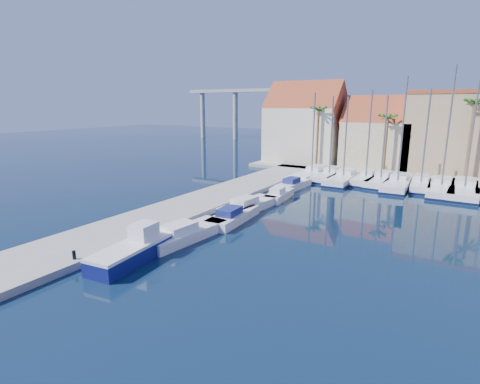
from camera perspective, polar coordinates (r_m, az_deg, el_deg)
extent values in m
plane|color=black|center=(21.87, -13.40, -14.69)|extent=(260.00, 260.00, 0.00)
cube|color=gray|center=(36.77, -8.68, -2.50)|extent=(6.00, 77.00, 0.50)
cube|color=gray|center=(62.37, 27.39, 2.62)|extent=(54.00, 16.00, 0.50)
cylinder|color=black|center=(26.28, -23.96, -8.77)|extent=(0.23, 0.23, 0.57)
cube|color=navy|center=(25.94, -16.12, -9.12)|extent=(2.81, 6.60, 0.96)
cube|color=white|center=(25.73, -16.20, -7.91)|extent=(2.81, 6.60, 0.21)
cube|color=white|center=(26.43, -14.46, -5.87)|extent=(1.56, 1.85, 1.17)
cube|color=white|center=(29.23, -8.21, -6.33)|extent=(3.04, 7.59, 0.80)
cube|color=white|center=(28.52, -9.31, -5.38)|extent=(1.89, 2.73, 0.60)
cube|color=white|center=(33.15, -1.08, -3.82)|extent=(2.63, 6.77, 0.80)
cube|color=navy|center=(32.39, -1.63, -2.94)|extent=(1.66, 2.43, 0.60)
cube|color=white|center=(36.68, 1.38, -2.14)|extent=(2.90, 7.49, 0.80)
cube|color=white|center=(35.92, 0.72, -1.32)|extent=(1.83, 2.68, 0.60)
cube|color=white|center=(41.05, 5.96, -0.55)|extent=(2.19, 5.48, 0.80)
cube|color=white|center=(40.40, 5.72, 0.26)|extent=(1.36, 1.97, 0.60)
cube|color=white|center=(46.68, 8.20, 1.07)|extent=(2.31, 6.31, 0.80)
cube|color=navy|center=(45.99, 7.88, 1.79)|extent=(1.50, 2.25, 0.60)
cube|color=white|center=(53.77, 11.09, 2.66)|extent=(3.35, 10.21, 1.00)
cube|color=#0B1639|center=(53.83, 11.07, 2.33)|extent=(3.41, 10.28, 0.28)
cube|color=white|center=(54.54, 11.57, 3.64)|extent=(2.05, 3.14, 0.60)
cylinder|color=slate|center=(52.59, 11.13, 8.82)|extent=(0.20, 0.20, 10.63)
cube|color=white|center=(53.21, 13.58, 2.43)|extent=(2.38, 9.06, 1.00)
cube|color=#0B1639|center=(53.27, 13.56, 2.09)|extent=(2.44, 9.12, 0.28)
cube|color=white|center=(53.92, 13.93, 3.41)|extent=(1.66, 2.72, 0.60)
cylinder|color=slate|center=(52.06, 13.75, 8.42)|extent=(0.20, 0.20, 10.20)
cube|color=white|center=(51.94, 15.60, 2.05)|extent=(2.82, 10.60, 1.00)
cube|color=#0B1639|center=(52.00, 15.58, 1.71)|extent=(2.88, 10.66, 0.28)
cube|color=white|center=(52.80, 15.97, 3.09)|extent=(1.95, 3.19, 0.60)
cylinder|color=slate|center=(50.69, 15.83, 8.11)|extent=(0.20, 0.20, 10.08)
cube|color=white|center=(52.08, 18.69, 1.87)|extent=(2.19, 8.38, 1.00)
cube|color=#0B1639|center=(52.14, 18.67, 1.53)|extent=(2.25, 8.44, 0.28)
cube|color=white|center=(52.74, 18.96, 2.87)|extent=(1.53, 2.52, 0.60)
cylinder|color=slate|center=(50.91, 19.08, 8.38)|extent=(0.20, 0.20, 10.91)
cube|color=white|center=(51.68, 20.76, 1.62)|extent=(2.99, 9.30, 1.00)
cube|color=#0B1639|center=(51.74, 20.73, 1.28)|extent=(3.05, 9.36, 0.28)
cube|color=white|center=(52.41, 21.09, 2.64)|extent=(1.85, 2.85, 0.60)
cylinder|color=slate|center=(50.49, 21.15, 7.81)|extent=(0.20, 0.20, 10.25)
cube|color=white|center=(50.53, 22.91, 1.19)|extent=(3.00, 10.49, 1.00)
cube|color=#0B1639|center=(50.59, 22.88, 0.84)|extent=(3.06, 10.56, 0.28)
cube|color=white|center=(51.40, 23.14, 2.27)|extent=(1.98, 3.18, 0.60)
cylinder|color=slate|center=(49.17, 23.53, 8.69)|extent=(0.20, 0.20, 12.32)
cube|color=white|center=(50.89, 25.81, 0.99)|extent=(2.77, 8.31, 1.00)
cube|color=#0B1639|center=(50.95, 25.78, 0.64)|extent=(2.83, 8.37, 0.28)
cube|color=white|center=(51.54, 25.93, 2.03)|extent=(1.68, 2.56, 0.60)
cylinder|color=slate|center=(49.70, 26.49, 7.61)|extent=(0.20, 0.20, 10.89)
cube|color=white|center=(50.04, 28.31, 0.54)|extent=(3.14, 10.71, 1.00)
cube|color=#0B1639|center=(50.11, 28.27, 0.18)|extent=(3.20, 10.77, 0.28)
cube|color=white|center=(50.94, 28.44, 1.64)|extent=(2.05, 3.25, 0.60)
cylinder|color=slate|center=(48.64, 29.22, 8.68)|extent=(0.20, 0.20, 13.34)
cube|color=white|center=(50.38, 31.01, 0.30)|extent=(3.26, 11.66, 1.00)
cube|color=#0B1639|center=(50.44, 30.97, -0.05)|extent=(3.32, 11.72, 0.28)
cube|color=white|center=(51.37, 31.17, 1.41)|extent=(2.18, 3.52, 0.60)
cylinder|color=slate|center=(48.93, 31.99, 8.45)|extent=(0.20, 0.20, 13.45)
cube|color=beige|center=(65.24, 9.89, 8.52)|extent=(12.00, 9.00, 9.00)
cube|color=maroon|center=(65.04, 10.05, 12.47)|extent=(12.30, 9.00, 9.00)
cube|color=tan|center=(61.93, 20.28, 6.73)|extent=(10.00, 8.00, 7.00)
cube|color=maroon|center=(61.69, 20.54, 9.96)|extent=(10.30, 8.00, 8.00)
cube|color=tan|center=(61.60, 30.75, 7.55)|extent=(14.00, 10.00, 11.00)
cube|color=maroon|center=(61.49, 31.39, 12.87)|extent=(14.20, 10.20, 0.50)
cylinder|color=brown|center=(59.17, 11.70, 7.98)|extent=(0.36, 0.36, 9.00)
sphere|color=#245919|center=(58.95, 11.90, 12.19)|extent=(2.60, 2.60, 2.60)
cylinder|color=brown|center=(56.63, 21.28, 6.63)|extent=(0.36, 0.36, 8.00)
sphere|color=#245919|center=(56.37, 21.61, 10.51)|extent=(2.60, 2.60, 2.60)
cylinder|color=brown|center=(55.65, 31.57, 6.52)|extent=(0.36, 0.36, 10.00)
sphere|color=#245919|center=(55.46, 32.19, 11.48)|extent=(2.60, 2.60, 2.60)
cube|color=#9E9E99|center=(108.76, 2.98, 15.23)|extent=(48.00, 2.20, 0.90)
cylinder|color=#9E9E99|center=(119.59, -5.69, 11.65)|extent=(1.40, 1.40, 14.00)
cylinder|color=#9E9E99|center=(112.78, -0.71, 11.62)|extent=(1.40, 1.40, 14.00)
cylinder|color=#9E9E99|center=(106.88, 4.85, 11.49)|extent=(1.40, 1.40, 14.00)
cylinder|color=#9E9E99|center=(102.06, 11.00, 11.22)|extent=(1.40, 1.40, 14.00)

